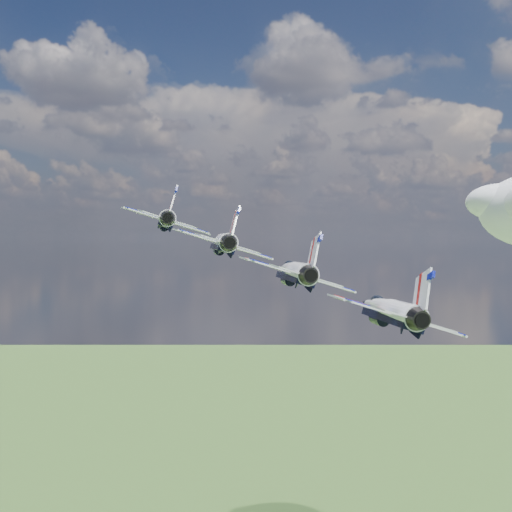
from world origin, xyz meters
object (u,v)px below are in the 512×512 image
(jet_0, at_px, (167,220))
(jet_1, at_px, (223,242))
(jet_3, at_px, (388,310))
(jet_2, at_px, (294,271))

(jet_0, distance_m, jet_1, 11.98)
(jet_3, bearing_deg, jet_1, 119.43)
(jet_2, distance_m, jet_3, 11.98)
(jet_1, bearing_deg, jet_3, -60.57)
(jet_0, bearing_deg, jet_3, -60.57)
(jet_2, bearing_deg, jet_3, -60.57)
(jet_1, xyz_separation_m, jet_3, (18.88, -13.76, -5.32))
(jet_0, relative_size, jet_2, 1.00)
(jet_0, height_order, jet_2, jet_0)
(jet_3, bearing_deg, jet_2, 119.43)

